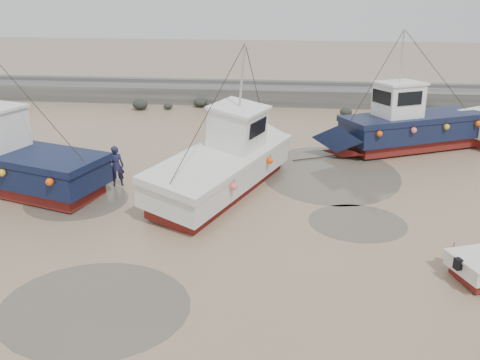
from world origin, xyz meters
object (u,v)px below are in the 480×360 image
object	(u,v)px
cabin_boat_1	(227,160)
cabin_boat_2	(403,126)
person	(118,185)
cabin_boat_0	(7,160)

from	to	relation	value
cabin_boat_1	cabin_boat_2	distance (m)	10.55
cabin_boat_1	cabin_boat_2	bearing A→B (deg)	57.84
cabin_boat_2	cabin_boat_1	bearing A→B (deg)	101.22
person	cabin_boat_1	bearing A→B (deg)	163.63
cabin_boat_0	person	world-z (taller)	cabin_boat_0
cabin_boat_1	person	bearing A→B (deg)	-152.49
cabin_boat_1	person	distance (m)	5.10
cabin_boat_1	cabin_boat_0	bearing A→B (deg)	-149.84
cabin_boat_0	cabin_boat_2	world-z (taller)	same
cabin_boat_0	cabin_boat_1	distance (m)	9.55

